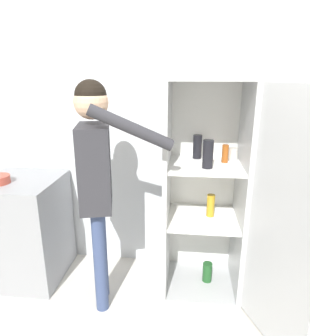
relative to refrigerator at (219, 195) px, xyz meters
name	(u,v)px	position (x,y,z in m)	size (l,w,h in m)	color
wall_back	(184,135)	(-0.29, 0.43, 0.39)	(7.00, 0.06, 2.55)	silver
refrigerator	(219,195)	(0.00, 0.00, 0.00)	(0.92, 1.17, 1.78)	#B7BABC
person	(96,167)	(-0.90, -0.22, 0.26)	(0.73, 0.50, 1.76)	#384770
counter	(26,229)	(-1.67, 0.06, -0.42)	(0.64, 0.65, 0.93)	gray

